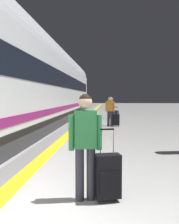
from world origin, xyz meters
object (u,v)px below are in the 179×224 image
object	(u,v)px
rolling_suitcase_foreground	(108,176)
passenger_mid	(112,106)
suitcase_near	(116,120)
suitcase_mid	(116,114)
high_speed_train	(25,77)
passenger_near	(110,109)
traveller_foreground	(85,139)

from	to	relation	value
rolling_suitcase_foreground	passenger_mid	distance (m)	14.50
rolling_suitcase_foreground	suitcase_near	bearing A→B (deg)	87.69
suitcase_mid	suitcase_near	bearing A→B (deg)	-91.67
rolling_suitcase_foreground	passenger_mid	xyz separation A→B (m)	(0.21, 14.49, 0.53)
suitcase_near	passenger_mid	size ratio (longest dim) A/B	0.68
rolling_suitcase_foreground	passenger_mid	world-z (taller)	passenger_mid
high_speed_train	passenger_near	xyz separation A→B (m)	(3.94, 2.38, -1.55)
suitcase_near	suitcase_mid	distance (m)	4.65
passenger_mid	suitcase_mid	xyz separation A→B (m)	(0.32, -0.17, -0.59)
traveller_foreground	passenger_near	world-z (taller)	traveller_foreground
high_speed_train	suitcase_mid	world-z (taller)	high_speed_train
suitcase_near	passenger_mid	bearing A→B (deg)	92.16
rolling_suitcase_foreground	suitcase_mid	size ratio (longest dim) A/B	1.83
high_speed_train	traveller_foreground	size ratio (longest dim) A/B	20.18
traveller_foreground	passenger_near	xyz separation A→B (m)	(0.42, 9.89, -0.00)
traveller_foreground	suitcase_mid	size ratio (longest dim) A/B	2.70
rolling_suitcase_foreground	suitcase_near	distance (m)	9.68
rolling_suitcase_foreground	suitcase_mid	bearing A→B (deg)	87.90
traveller_foreground	passenger_near	size ratio (longest dim) A/B	1.00
high_speed_train	suitcase_near	distance (m)	5.22
passenger_mid	high_speed_train	bearing A→B (deg)	-120.39
rolling_suitcase_foreground	passenger_near	world-z (taller)	passenger_near
traveller_foreground	suitcase_near	world-z (taller)	traveller_foreground
high_speed_train	rolling_suitcase_foreground	bearing A→B (deg)	-62.81
traveller_foreground	suitcase_near	distance (m)	9.69
suitcase_mid	high_speed_train	bearing A→B (deg)	-122.94
suitcase_near	passenger_near	bearing A→B (deg)	142.49
passenger_near	passenger_mid	bearing A→B (deg)	88.26
traveller_foreground	high_speed_train	bearing A→B (deg)	115.10
high_speed_train	passenger_mid	distance (m)	8.22
high_speed_train	passenger_mid	size ratio (longest dim) A/B	21.36
suitcase_near	suitcase_mid	size ratio (longest dim) A/B	1.74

